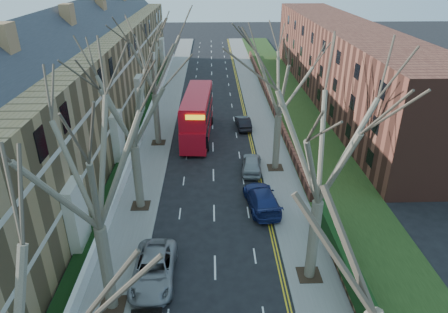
{
  "coord_description": "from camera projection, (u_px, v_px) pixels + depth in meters",
  "views": [
    {
      "loc": [
        -0.06,
        -10.36,
        17.26
      ],
      "look_at": [
        0.88,
        18.85,
        2.89
      ],
      "focal_mm": 32.0,
      "sensor_mm": 36.0,
      "label": 1
    }
  ],
  "objects": [
    {
      "name": "tree_left_dist",
      "position": [
        151.0,
        51.0,
        37.64
      ],
      "size": [
        10.5,
        10.5,
        14.71
      ],
      "color": "brown",
      "rests_on": "ground"
    },
    {
      "name": "car_right_far",
      "position": [
        243.0,
        122.0,
        45.48
      ],
      "size": [
        1.76,
        4.21,
        1.35
      ],
      "primitive_type": "imported",
      "rotation": [
        0.0,
        0.0,
        3.22
      ],
      "color": "black",
      "rests_on": "ground"
    },
    {
      "name": "tree_left_mid",
      "position": [
        87.0,
        152.0,
        17.91
      ],
      "size": [
        10.5,
        10.5,
        14.71
      ],
      "color": "brown",
      "rests_on": "ground"
    },
    {
      "name": "tree_right_far",
      "position": [
        281.0,
        69.0,
        32.73
      ],
      "size": [
        10.15,
        10.15,
        14.22
      ],
      "color": "brown",
      "rests_on": "ground"
    },
    {
      "name": "car_right_near",
      "position": [
        262.0,
        198.0,
        30.76
      ],
      "size": [
        2.81,
        5.62,
        1.57
      ],
      "primitive_type": "imported",
      "rotation": [
        0.0,
        0.0,
        3.26
      ],
      "color": "navy",
      "rests_on": "ground"
    },
    {
      "name": "pavement_left",
      "position": [
        166.0,
        108.0,
        51.69
      ],
      "size": [
        3.0,
        102.0,
        0.12
      ],
      "primitive_type": "cube",
      "color": "slate",
      "rests_on": "ground"
    },
    {
      "name": "tree_right_mid",
      "position": [
        327.0,
        131.0,
        20.03
      ],
      "size": [
        10.5,
        10.5,
        14.71
      ],
      "color": "brown",
      "rests_on": "ground"
    },
    {
      "name": "double_decker_bus",
      "position": [
        197.0,
        116.0,
        42.59
      ],
      "size": [
        3.38,
        11.48,
        4.73
      ],
      "rotation": [
        0.0,
        0.0,
        3.08
      ],
      "color": "red",
      "rests_on": "ground"
    },
    {
      "name": "car_right_mid",
      "position": [
        252.0,
        164.0,
        36.09
      ],
      "size": [
        2.16,
        4.51,
        1.49
      ],
      "primitive_type": "imported",
      "rotation": [
        0.0,
        0.0,
        3.05
      ],
      "color": "gray",
      "rests_on": "ground"
    },
    {
      "name": "front_wall_left",
      "position": [
        144.0,
        128.0,
        44.22
      ],
      "size": [
        0.3,
        78.0,
        1.0
      ],
      "color": "white",
      "rests_on": "ground"
    },
    {
      "name": "flats_right",
      "position": [
        341.0,
        62.0,
        53.78
      ],
      "size": [
        13.97,
        54.0,
        10.0
      ],
      "color": "brown",
      "rests_on": "ground"
    },
    {
      "name": "pavement_right",
      "position": [
        258.0,
        107.0,
        52.04
      ],
      "size": [
        3.0,
        102.0,
        0.12
      ],
      "primitive_type": "cube",
      "color": "slate",
      "rests_on": "ground"
    },
    {
      "name": "car_left_far",
      "position": [
        154.0,
        270.0,
        23.71
      ],
      "size": [
        2.49,
        5.4,
        1.5
      ],
      "primitive_type": "imported",
      "rotation": [
        0.0,
        0.0,
        -0.0
      ],
      "color": "gray",
      "rests_on": "ground"
    },
    {
      "name": "terrace_left",
      "position": [
        82.0,
        85.0,
        41.88
      ],
      "size": [
        9.7,
        78.0,
        13.6
      ],
      "color": "#987A4D",
      "rests_on": "ground"
    },
    {
      "name": "tree_left_far",
      "position": [
        128.0,
        92.0,
        27.02
      ],
      "size": [
        10.15,
        10.15,
        14.22
      ],
      "color": "brown",
      "rests_on": "ground"
    },
    {
      "name": "grass_verge_right",
      "position": [
        293.0,
        106.0,
        52.13
      ],
      "size": [
        6.0,
        102.0,
        0.06
      ],
      "color": "#1F3413",
      "rests_on": "ground"
    }
  ]
}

